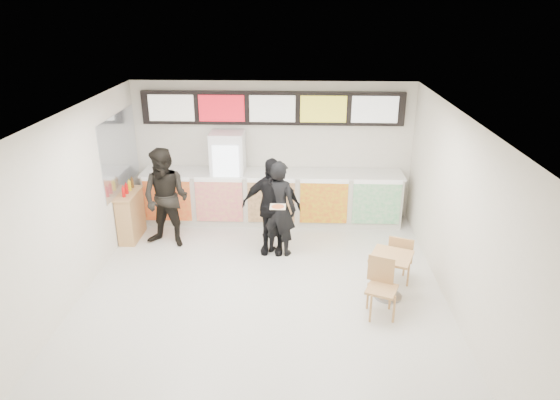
# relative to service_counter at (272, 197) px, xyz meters

# --- Properties ---
(floor) EXTENTS (7.00, 7.00, 0.00)m
(floor) POSITION_rel_service_counter_xyz_m (-0.00, -3.09, -0.57)
(floor) COLOR beige
(floor) RESTS_ON ground
(ceiling) EXTENTS (7.00, 7.00, 0.00)m
(ceiling) POSITION_rel_service_counter_xyz_m (-0.00, -3.09, 2.43)
(ceiling) COLOR white
(ceiling) RESTS_ON wall_back
(wall_back) EXTENTS (6.00, 0.00, 6.00)m
(wall_back) POSITION_rel_service_counter_xyz_m (-0.00, 0.41, 0.93)
(wall_back) COLOR silver
(wall_back) RESTS_ON floor
(wall_left) EXTENTS (0.00, 7.00, 7.00)m
(wall_left) POSITION_rel_service_counter_xyz_m (-3.00, -3.09, 0.93)
(wall_left) COLOR silver
(wall_left) RESTS_ON floor
(wall_right) EXTENTS (0.00, 7.00, 7.00)m
(wall_right) POSITION_rel_service_counter_xyz_m (3.00, -3.09, 0.93)
(wall_right) COLOR silver
(wall_right) RESTS_ON floor
(service_counter) EXTENTS (5.56, 0.77, 1.14)m
(service_counter) POSITION_rel_service_counter_xyz_m (0.00, 0.00, 0.00)
(service_counter) COLOR silver
(service_counter) RESTS_ON floor
(menu_board) EXTENTS (5.50, 0.14, 0.70)m
(menu_board) POSITION_rel_service_counter_xyz_m (0.00, 0.32, 1.88)
(menu_board) COLOR black
(menu_board) RESTS_ON wall_back
(drinks_fridge) EXTENTS (0.70, 0.67, 2.00)m
(drinks_fridge) POSITION_rel_service_counter_xyz_m (-0.93, 0.02, 0.43)
(drinks_fridge) COLOR white
(drinks_fridge) RESTS_ON floor
(mirror_panel) EXTENTS (0.01, 2.00, 1.50)m
(mirror_panel) POSITION_rel_service_counter_xyz_m (-2.99, -0.64, 1.18)
(mirror_panel) COLOR #B2B7BF
(mirror_panel) RESTS_ON wall_left
(customer_main) EXTENTS (0.80, 0.67, 1.86)m
(customer_main) POSITION_rel_service_counter_xyz_m (0.21, -1.46, 0.36)
(customer_main) COLOR black
(customer_main) RESTS_ON floor
(customer_left) EXTENTS (1.11, 0.96, 1.98)m
(customer_left) POSITION_rel_service_counter_xyz_m (-1.99, -1.19, 0.42)
(customer_left) COLOR black
(customer_left) RESTS_ON floor
(customer_mid) EXTENTS (1.14, 0.54, 1.89)m
(customer_mid) POSITION_rel_service_counter_xyz_m (0.06, -1.41, 0.37)
(customer_mid) COLOR black
(customer_mid) RESTS_ON floor
(pizza_slice) EXTENTS (0.36, 0.36, 0.02)m
(pizza_slice) POSITION_rel_service_counter_xyz_m (0.21, -1.91, 0.58)
(pizza_slice) COLOR beige
(pizza_slice) RESTS_ON customer_main
(cafe_table) EXTENTS (0.98, 1.62, 0.92)m
(cafe_table) POSITION_rel_service_counter_xyz_m (2.06, -2.94, -0.04)
(cafe_table) COLOR tan
(cafe_table) RESTS_ON floor
(condiment_ledge) EXTENTS (0.36, 0.89, 1.18)m
(condiment_ledge) POSITION_rel_service_counter_xyz_m (-2.82, -0.92, -0.07)
(condiment_ledge) COLOR tan
(condiment_ledge) RESTS_ON floor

